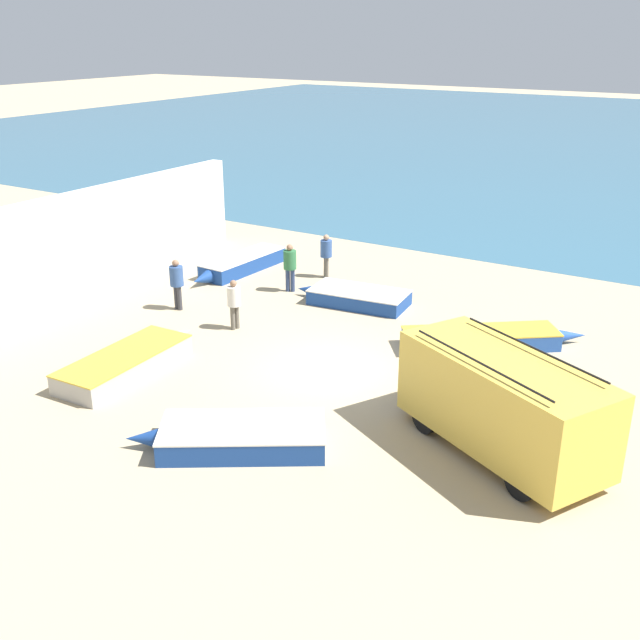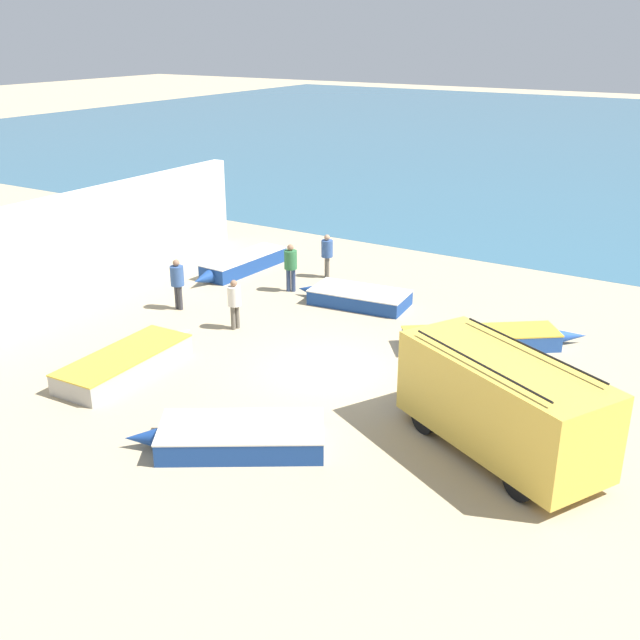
% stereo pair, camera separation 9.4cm
% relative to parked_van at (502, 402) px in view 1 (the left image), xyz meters
% --- Properties ---
extents(ground_plane, '(200.00, 200.00, 0.00)m').
position_rel_parked_van_xyz_m(ground_plane, '(-5.34, 1.69, -1.23)').
color(ground_plane, tan).
extents(harbor_wall, '(0.50, 16.21, 3.52)m').
position_rel_parked_van_xyz_m(harbor_wall, '(-16.39, 2.69, 0.52)').
color(harbor_wall, silver).
rests_on(harbor_wall, ground_plane).
extents(parked_van, '(5.33, 4.03, 2.38)m').
position_rel_parked_van_xyz_m(parked_van, '(0.00, 0.00, 0.00)').
color(parked_van, gold).
rests_on(parked_van, ground_plane).
extents(fishing_rowboat_0, '(4.07, 1.97, 0.51)m').
position_rel_parked_van_xyz_m(fishing_rowboat_0, '(-7.28, 6.70, -0.98)').
color(fishing_rowboat_0, navy).
rests_on(fishing_rowboat_0, ground_plane).
extents(fishing_rowboat_1, '(1.68, 4.86, 0.58)m').
position_rel_parked_van_xyz_m(fishing_rowboat_1, '(-10.01, -1.26, -0.95)').
color(fishing_rowboat_1, '#ADA89E').
rests_on(fishing_rowboat_1, ground_plane).
extents(fishing_rowboat_2, '(4.90, 4.00, 0.52)m').
position_rel_parked_van_xyz_m(fishing_rowboat_2, '(-2.24, 5.50, -0.97)').
color(fishing_rowboat_2, '#234CA3').
rests_on(fishing_rowboat_2, ground_plane).
extents(fishing_rowboat_3, '(1.43, 4.74, 0.58)m').
position_rel_parked_van_xyz_m(fishing_rowboat_3, '(-12.86, 7.54, -0.94)').
color(fishing_rowboat_3, navy).
rests_on(fishing_rowboat_3, ground_plane).
extents(fishing_rowboat_4, '(4.33, 3.38, 0.55)m').
position_rel_parked_van_xyz_m(fishing_rowboat_4, '(-5.03, -2.89, -0.96)').
color(fishing_rowboat_4, navy).
rests_on(fishing_rowboat_4, ground_plane).
extents(fisherman_0, '(0.42, 0.42, 1.60)m').
position_rel_parked_van_xyz_m(fisherman_0, '(-9.43, 2.74, -0.28)').
color(fisherman_0, '#5B564C').
rests_on(fisherman_0, ground_plane).
extents(fisherman_1, '(0.45, 0.45, 1.72)m').
position_rel_parked_van_xyz_m(fisherman_1, '(-12.11, 3.14, -0.20)').
color(fisherman_1, '#38383D').
rests_on(fisherman_1, ground_plane).
extents(fisherman_2, '(0.43, 0.43, 1.65)m').
position_rel_parked_van_xyz_m(fisherman_2, '(-9.67, 8.66, -0.25)').
color(fisherman_2, '#5B564C').
rests_on(fisherman_2, ground_plane).
extents(fisherman_3, '(0.46, 0.46, 1.73)m').
position_rel_parked_van_xyz_m(fisherman_3, '(-9.93, 6.61, -0.20)').
color(fisherman_3, navy).
rests_on(fisherman_3, ground_plane).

